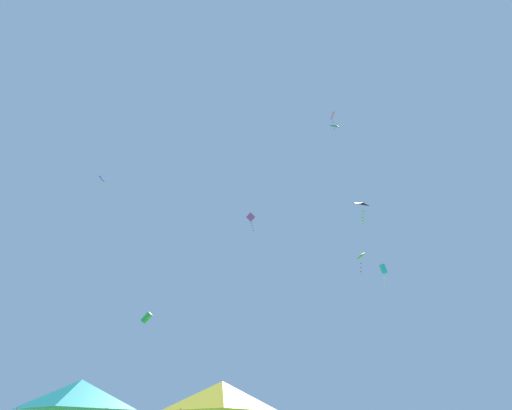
# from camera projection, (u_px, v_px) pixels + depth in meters

# --- Properties ---
(canopy_tent_teal) EXTENTS (3.52, 3.52, 3.76)m
(canopy_tent_teal) POSITION_uv_depth(u_px,v_px,m) (79.00, 394.00, 15.25)
(canopy_tent_teal) COLOR #9E9EA3
(canopy_tent_teal) RESTS_ON ground
(canopy_tent_yellow) EXTENTS (3.44, 3.44, 3.68)m
(canopy_tent_yellow) POSITION_uv_depth(u_px,v_px,m) (222.00, 396.00, 15.11)
(canopy_tent_yellow) COLOR #9E9EA3
(canopy_tent_yellow) RESTS_ON ground
(kite_black_delta) EXTENTS (1.41, 1.22, 2.63)m
(kite_black_delta) POSITION_uv_depth(u_px,v_px,m) (363.00, 204.00, 31.62)
(kite_black_delta) COLOR black
(kite_pink_diamond) EXTENTS (0.65, 0.74, 1.88)m
(kite_pink_diamond) POSITION_uv_depth(u_px,v_px,m) (332.00, 116.00, 32.66)
(kite_pink_diamond) COLOR pink
(kite_blue_diamond) EXTENTS (0.80, 0.70, 1.93)m
(kite_blue_diamond) POSITION_uv_depth(u_px,v_px,m) (102.00, 179.00, 41.99)
(kite_blue_diamond) COLOR blue
(kite_green_delta) EXTENTS (1.08, 0.77, 0.92)m
(kite_green_delta) POSITION_uv_depth(u_px,v_px,m) (335.00, 126.00, 36.23)
(kite_green_delta) COLOR green
(kite_purple_diamond) EXTENTS (0.89, 1.16, 2.07)m
(kite_purple_diamond) POSITION_uv_depth(u_px,v_px,m) (251.00, 218.00, 42.25)
(kite_purple_diamond) COLOR purple
(kite_cyan_box) EXTENTS (0.68, 0.61, 2.16)m
(kite_cyan_box) POSITION_uv_depth(u_px,v_px,m) (383.00, 270.00, 34.93)
(kite_cyan_box) COLOR #2DB7CC
(kite_green_box) EXTENTS (0.75, 0.53, 0.72)m
(kite_green_box) POSITION_uv_depth(u_px,v_px,m) (147.00, 318.00, 24.20)
(kite_green_box) COLOR green
(kite_lime_delta) EXTENTS (0.71, 0.80, 1.37)m
(kite_lime_delta) POSITION_uv_depth(u_px,v_px,m) (360.00, 256.00, 23.66)
(kite_lime_delta) COLOR #75D138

